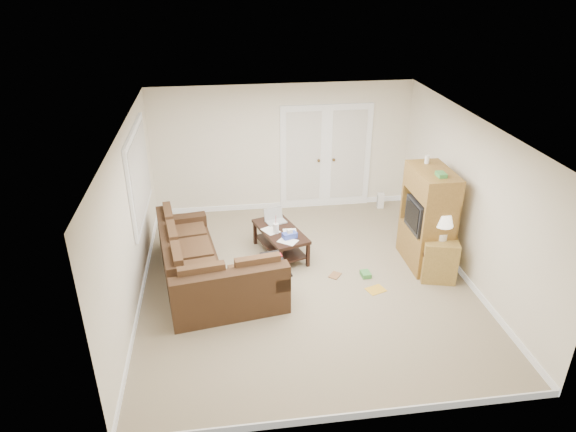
{
  "coord_description": "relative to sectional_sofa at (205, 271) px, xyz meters",
  "views": [
    {
      "loc": [
        -1.19,
        -6.64,
        4.49
      ],
      "look_at": [
        -0.26,
        0.12,
        1.1
      ],
      "focal_mm": 32.0,
      "sensor_mm": 36.0,
      "label": 1
    }
  ],
  "objects": [
    {
      "name": "side_cabinet",
      "position": [
        3.61,
        -0.18,
        0.09
      ],
      "size": [
        0.64,
        0.64,
        1.1
      ],
      "rotation": [
        0.0,
        0.0,
        -0.26
      ],
      "color": "#A17F3B",
      "rests_on": "floor"
    },
    {
      "name": "floor",
      "position": [
        1.54,
        -0.04,
        -0.3
      ],
      "size": [
        5.5,
        5.5,
        0.0
      ],
      "primitive_type": "plane",
      "color": "gray",
      "rests_on": "ground"
    },
    {
      "name": "floor_magazine",
      "position": [
        2.56,
        -0.42,
        -0.3
      ],
      "size": [
        0.33,
        0.3,
        0.01
      ],
      "primitive_type": "cube",
      "rotation": [
        0.0,
        0.0,
        0.34
      ],
      "color": "gold",
      "rests_on": "floor"
    },
    {
      "name": "french_doors",
      "position": [
        2.39,
        2.68,
        0.73
      ],
      "size": [
        1.8,
        0.05,
        2.13
      ],
      "color": "silver",
      "rests_on": "floor"
    },
    {
      "name": "floor_greenbox",
      "position": [
        2.51,
        -0.02,
        -0.27
      ],
      "size": [
        0.15,
        0.19,
        0.07
      ],
      "primitive_type": "cube",
      "rotation": [
        0.0,
        0.0,
        0.07
      ],
      "color": "#3F8B3F",
      "rests_on": "floor"
    },
    {
      "name": "wall_left",
      "position": [
        -0.96,
        -0.04,
        0.95
      ],
      "size": [
        0.02,
        5.5,
        2.5
      ],
      "primitive_type": "cube",
      "color": "white",
      "rests_on": "floor"
    },
    {
      "name": "sectional_sofa",
      "position": [
        0.0,
        0.0,
        0.0
      ],
      "size": [
        2.04,
        2.6,
        0.77
      ],
      "rotation": [
        0.0,
        0.0,
        0.16
      ],
      "color": "#3D2717",
      "rests_on": "floor"
    },
    {
      "name": "baseboards",
      "position": [
        1.54,
        -0.04,
        -0.25
      ],
      "size": [
        5.0,
        5.5,
        0.1
      ],
      "primitive_type": null,
      "color": "silver",
      "rests_on": "floor"
    },
    {
      "name": "space_heater",
      "position": [
        3.49,
        2.41,
        -0.15
      ],
      "size": [
        0.13,
        0.11,
        0.31
      ],
      "primitive_type": "cube",
      "rotation": [
        0.0,
        0.0,
        -0.09
      ],
      "color": "white",
      "rests_on": "floor"
    },
    {
      "name": "tv_armoire",
      "position": [
        3.56,
        0.27,
        0.52
      ],
      "size": [
        0.56,
        1.02,
        1.76
      ],
      "rotation": [
        0.0,
        0.0,
        0.0
      ],
      "color": "olive",
      "rests_on": "floor"
    },
    {
      "name": "floor_book",
      "position": [
        1.97,
        0.1,
        -0.29
      ],
      "size": [
        0.24,
        0.25,
        0.02
      ],
      "primitive_type": "imported",
      "rotation": [
        0.0,
        0.0,
        -0.66
      ],
      "color": "brown",
      "rests_on": "floor"
    },
    {
      "name": "wall_front",
      "position": [
        1.54,
        -2.79,
        0.95
      ],
      "size": [
        5.0,
        0.02,
        2.5
      ],
      "primitive_type": "cube",
      "color": "white",
      "rests_on": "floor"
    },
    {
      "name": "coffee_table",
      "position": [
        1.25,
        0.85,
        -0.05
      ],
      "size": [
        0.9,
        1.27,
        0.79
      ],
      "rotation": [
        0.0,
        0.0,
        0.31
      ],
      "color": "black",
      "rests_on": "floor"
    },
    {
      "name": "window_left",
      "position": [
        -0.93,
        0.96,
        1.25
      ],
      "size": [
        0.05,
        1.92,
        1.42
      ],
      "color": "silver",
      "rests_on": "wall_left"
    },
    {
      "name": "wall_right",
      "position": [
        4.04,
        -0.04,
        0.95
      ],
      "size": [
        0.02,
        5.5,
        2.5
      ],
      "primitive_type": "cube",
      "color": "white",
      "rests_on": "floor"
    },
    {
      "name": "wall_back",
      "position": [
        1.54,
        2.71,
        0.95
      ],
      "size": [
        5.0,
        0.02,
        2.5
      ],
      "primitive_type": "cube",
      "color": "white",
      "rests_on": "floor"
    },
    {
      "name": "ceiling",
      "position": [
        1.54,
        -0.04,
        2.2
      ],
      "size": [
        5.0,
        5.5,
        0.02
      ],
      "primitive_type": "cube",
      "color": "silver",
      "rests_on": "wall_back"
    }
  ]
}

